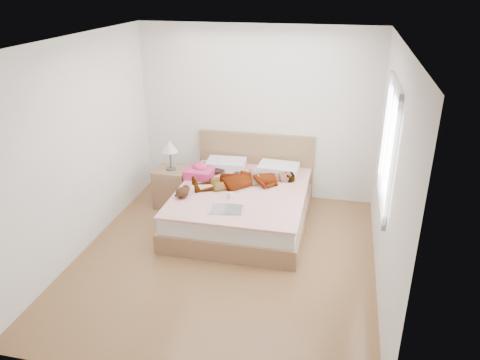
{
  "coord_description": "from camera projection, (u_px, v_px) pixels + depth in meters",
  "views": [
    {
      "loc": [
        1.26,
        -4.73,
        3.21
      ],
      "look_at": [
        0.0,
        0.85,
        0.7
      ],
      "focal_mm": 35.0,
      "sensor_mm": 36.0,
      "label": 1
    }
  ],
  "objects": [
    {
      "name": "towel",
      "position": [
        199.0,
        172.0,
        6.78
      ],
      "size": [
        0.4,
        0.35,
        0.21
      ],
      "color": "#D23958",
      "rests_on": "bed"
    },
    {
      "name": "woman",
      "position": [
        245.0,
        177.0,
        6.55
      ],
      "size": [
        1.59,
        1.14,
        0.21
      ],
      "primitive_type": "imported",
      "rotation": [
        0.0,
        0.0,
        -1.13
      ],
      "color": "white",
      "rests_on": "bed"
    },
    {
      "name": "plush_toy",
      "position": [
        183.0,
        192.0,
        6.18
      ],
      "size": [
        0.2,
        0.27,
        0.14
      ],
      "color": "black",
      "rests_on": "bed"
    },
    {
      "name": "room_shell",
      "position": [
        388.0,
        147.0,
        5.07
      ],
      "size": [
        4.0,
        4.0,
        4.0
      ],
      "color": "white",
      "rests_on": "ground"
    },
    {
      "name": "hair",
      "position": [
        215.0,
        166.0,
        7.09
      ],
      "size": [
        0.5,
        0.59,
        0.08
      ],
      "primitive_type": "ellipsoid",
      "rotation": [
        0.0,
        0.0,
        -0.08
      ],
      "color": "black",
      "rests_on": "bed"
    },
    {
      "name": "coffee_mug",
      "position": [
        231.0,
        196.0,
        6.14
      ],
      "size": [
        0.11,
        0.08,
        0.09
      ],
      "color": "silver",
      "rests_on": "bed"
    },
    {
      "name": "ground",
      "position": [
        225.0,
        259.0,
        5.77
      ],
      "size": [
        4.0,
        4.0,
        0.0
      ],
      "primitive_type": "plane",
      "color": "#56311A",
      "rests_on": "ground"
    },
    {
      "name": "phone",
      "position": [
        218.0,
        160.0,
        6.99
      ],
      "size": [
        0.07,
        0.09,
        0.05
      ],
      "primitive_type": "cube",
      "rotation": [
        0.44,
        0.0,
        0.44
      ],
      "color": "silver",
      "rests_on": "bed"
    },
    {
      "name": "magazine",
      "position": [
        226.0,
        209.0,
        5.85
      ],
      "size": [
        0.47,
        0.35,
        0.03
      ],
      "color": "white",
      "rests_on": "bed"
    },
    {
      "name": "bed",
      "position": [
        243.0,
        202.0,
        6.58
      ],
      "size": [
        1.8,
        2.08,
        1.0
      ],
      "color": "brown",
      "rests_on": "ground"
    },
    {
      "name": "nightstand",
      "position": [
        172.0,
        184.0,
        7.0
      ],
      "size": [
        0.49,
        0.44,
        1.03
      ],
      "color": "brown",
      "rests_on": "ground"
    }
  ]
}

